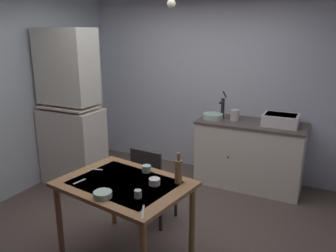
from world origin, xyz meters
The scene contains 20 objects.
ground_plane centered at (0.00, 0.00, 0.00)m, with size 4.85×4.85×0.00m, color brown.
wall_back centered at (0.00, 1.88, 1.32)m, with size 3.95×0.10×2.64m, color silver.
wall_left centered at (-1.97, 0.00, 1.32)m, with size 0.10×3.75×2.64m, color silver.
hutch_cabinet centered at (-1.49, 0.50, 1.00)m, with size 0.84×0.50×2.14m.
counter_cabinet centered at (0.76, 1.51, 0.46)m, with size 1.43×0.64×0.91m.
sink_basin centered at (1.13, 1.51, 0.99)m, with size 0.44×0.34×0.15m.
hand_pump centered at (0.33, 1.55, 1.08)m, with size 0.05×0.27×0.39m.
mixing_bowl_counter centered at (0.23, 1.46, 0.95)m, with size 0.28×0.28×0.07m, color #ADD1C1.
stoneware_crock centered at (0.52, 1.52, 0.99)m, with size 0.12×0.12×0.14m, color beige.
dining_table centered at (0.10, -0.57, 0.68)m, with size 1.25×1.00×0.78m.
chair_far_side centered at (0.02, 0.07, 0.48)m, with size 0.43×0.43×0.89m.
serving_bowl_wide centered at (0.36, -0.49, 0.81)m, with size 0.10×0.10×0.06m, color white.
soup_bowl_small centered at (0.10, -0.89, 0.80)m, with size 0.15×0.15×0.05m, color #ADD1C1.
teacup_cream centered at (0.16, -0.28, 0.81)m, with size 0.09×0.09×0.07m, color #ADD1C1.
mug_dark centered at (0.36, -0.77, 0.81)m, with size 0.06×0.06×0.07m, color #ADD1C1.
glass_bottle centered at (0.54, -0.37, 0.90)m, with size 0.07×0.07×0.29m.
table_knife centered at (0.51, -0.95, 0.78)m, with size 0.20×0.02×0.01m, color silver.
teaspoon_near_bowl centered at (-0.27, -0.75, 0.78)m, with size 0.13×0.02×0.01m, color beige.
teaspoon_by_cup centered at (-0.31, -0.46, 0.78)m, with size 0.13×0.02×0.01m, color beige.
pendant_bulb centered at (0.24, 0.10, 2.34)m, with size 0.08×0.08×0.08m, color #F9EFCC.
Camera 1 is at (1.69, -2.89, 2.10)m, focal length 35.92 mm.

